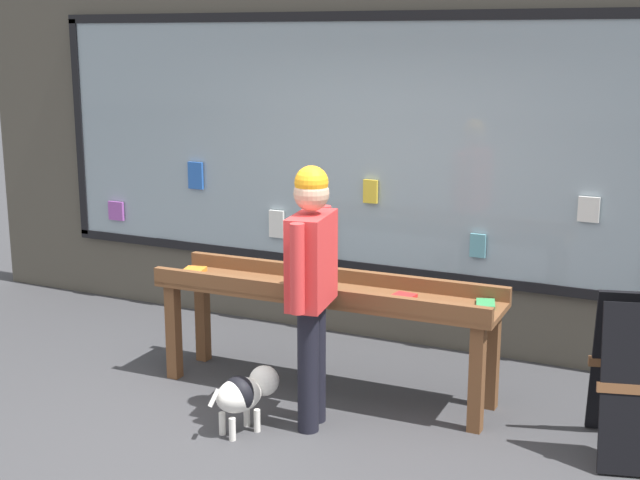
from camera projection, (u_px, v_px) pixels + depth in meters
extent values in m
plane|color=#38383A|center=(256.00, 448.00, 5.64)|extent=(40.00, 40.00, 0.00)
cube|color=#4C473D|center=(398.00, 126.00, 7.34)|extent=(8.62, 0.20, 3.65)
cube|color=#8C9EA8|center=(375.00, 146.00, 7.32)|extent=(6.19, 0.03, 2.07)
cube|color=black|center=(377.00, 16.00, 7.09)|extent=(6.27, 0.06, 0.08)
cube|color=black|center=(373.00, 268.00, 7.55)|extent=(6.27, 0.06, 0.08)
cube|color=black|center=(80.00, 129.00, 8.64)|extent=(0.08, 0.06, 2.07)
cube|color=#994CA5|center=(116.00, 211.00, 8.60)|extent=(0.17, 0.03, 0.18)
cube|color=#2659B2|center=(196.00, 175.00, 8.11)|extent=(0.15, 0.03, 0.25)
cube|color=silver|center=(277.00, 224.00, 7.84)|extent=(0.14, 0.03, 0.24)
cube|color=yellow|center=(370.00, 191.00, 7.38)|extent=(0.12, 0.03, 0.19)
cube|color=#5999A5|center=(478.00, 246.00, 7.06)|extent=(0.12, 0.03, 0.19)
cube|color=silver|center=(589.00, 209.00, 6.63)|extent=(0.16, 0.03, 0.19)
cube|color=brown|center=(174.00, 332.00, 6.74)|extent=(0.09, 0.09, 0.73)
cube|color=brown|center=(477.00, 379.00, 5.81)|extent=(0.09, 0.09, 0.73)
cube|color=brown|center=(203.00, 316.00, 7.11)|extent=(0.09, 0.09, 0.73)
cube|color=brown|center=(492.00, 358.00, 6.18)|extent=(0.09, 0.09, 0.73)
cube|color=brown|center=(326.00, 293.00, 6.37)|extent=(2.56, 0.66, 0.04)
cube|color=brown|center=(311.00, 294.00, 6.13)|extent=(2.54, 0.14, 0.12)
cube|color=brown|center=(340.00, 276.00, 6.59)|extent=(2.54, 0.14, 0.12)
cube|color=orange|center=(193.00, 272.00, 6.82)|extent=(0.21, 0.26, 0.03)
cube|color=#5999A5|center=(250.00, 284.00, 6.50)|extent=(0.17, 0.25, 0.02)
cube|color=black|center=(320.00, 291.00, 6.33)|extent=(0.17, 0.22, 0.02)
cube|color=red|center=(401.00, 298.00, 6.14)|extent=(0.17, 0.23, 0.03)
cube|color=#338C4C|center=(486.00, 304.00, 6.01)|extent=(0.17, 0.22, 0.02)
cylinder|color=black|center=(308.00, 370.00, 5.80)|extent=(0.14, 0.14, 0.85)
cylinder|color=black|center=(315.00, 361.00, 5.96)|extent=(0.14, 0.14, 0.85)
cube|color=red|center=(312.00, 260.00, 5.72)|extent=(0.30, 0.51, 0.60)
cylinder|color=red|center=(297.00, 269.00, 5.44)|extent=(0.09, 0.09, 0.57)
cylinder|color=red|center=(324.00, 247.00, 5.99)|extent=(0.09, 0.09, 0.57)
sphere|color=tan|center=(311.00, 193.00, 5.62)|extent=(0.23, 0.23, 0.23)
sphere|color=orange|center=(311.00, 183.00, 5.61)|extent=(0.22, 0.22, 0.22)
ellipsoid|color=white|center=(239.00, 395.00, 5.80)|extent=(0.34, 0.39, 0.23)
ellipsoid|color=black|center=(239.00, 394.00, 5.80)|extent=(0.30, 0.28, 0.24)
sphere|color=white|center=(264.00, 381.00, 5.92)|extent=(0.20, 0.20, 0.20)
cylinder|color=white|center=(214.00, 398.00, 5.67)|extent=(0.06, 0.10, 0.12)
cylinder|color=white|center=(257.00, 421.00, 5.86)|extent=(0.04, 0.04, 0.15)
cylinder|color=white|center=(247.00, 415.00, 5.95)|extent=(0.04, 0.04, 0.15)
cylinder|color=white|center=(232.00, 429.00, 5.74)|extent=(0.04, 0.04, 0.15)
cylinder|color=white|center=(222.00, 424.00, 5.82)|extent=(0.04, 0.04, 0.15)
cube|color=black|center=(632.00, 363.00, 5.67)|extent=(0.54, 0.37, 1.01)
cube|color=brown|center=(632.00, 363.00, 5.67)|extent=(0.53, 0.19, 0.07)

